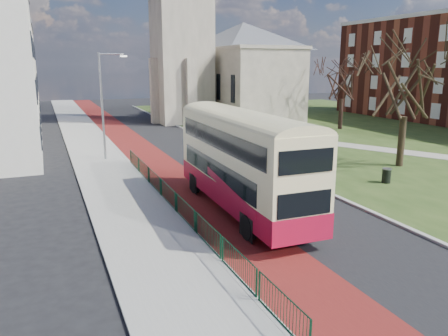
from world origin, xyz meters
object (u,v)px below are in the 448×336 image
litter_bin (386,176)px  winter_tree_near (408,76)px  bus (242,157)px  winter_tree_far (343,75)px  streetlamp (104,101)px

litter_bin → winter_tree_near: bearing=38.0°
bus → litter_bin: (10.57, 1.34, -2.28)m
bus → winter_tree_far: bearing=45.3°
winter_tree_far → litter_bin: bearing=-120.2°
litter_bin → winter_tree_far: bearing=59.8°
streetlamp → winter_tree_far: bearing=14.2°
winter_tree_far → winter_tree_near: bearing=-114.0°
bus → winter_tree_far: 31.47m
streetlamp → winter_tree_near: winter_tree_near is taller
winter_tree_far → bus: bearing=-135.9°
streetlamp → winter_tree_far: 27.96m
streetlamp → bus: 15.74m
winter_tree_near → winter_tree_far: size_ratio=1.05×
winter_tree_far → litter_bin: (-11.88, -20.45, -5.63)m
litter_bin → streetlamp: bearing=138.2°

